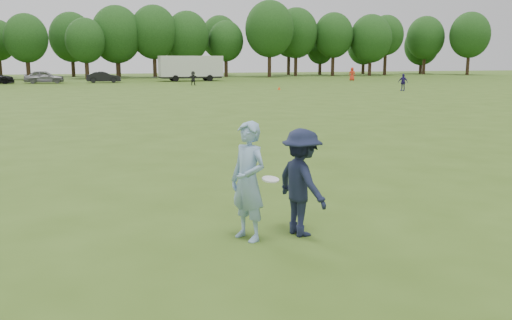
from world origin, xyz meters
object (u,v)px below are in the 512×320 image
Objects in this scene: cargo_trailer at (191,67)px; defender at (302,182)px; player_far_d at (193,78)px; car_f at (104,77)px; field_cone at (279,88)px; thrower at (248,181)px; player_far_b at (403,82)px; player_far_c at (352,74)px; car_e at (44,77)px.

defender is at bearing -99.77° from cargo_trailer.
car_f is (-8.97, 9.34, -0.10)m from player_far_d.
field_cone is at bearing -141.74° from car_f.
player_far_b is at bearing 118.17° from thrower.
cargo_trailer reaches higher than defender.
player_far_c is at bearing -41.47° from defender.
cargo_trailer is at bearing -84.71° from car_e.
thrower is at bearing -101.06° from player_far_d.
car_f is at bearing 126.01° from field_cone.
player_far_b is at bearing -45.41° from player_far_d.
field_cone is (-16.29, -16.35, -0.72)m from player_far_c.
cargo_trailer reaches higher than player_far_c.
car_e is (-37.76, 4.28, -0.12)m from player_far_c.
player_far_c is 1.15× the size of player_far_d.
car_e is at bearing -6.04° from defender.
car_e is at bearing 148.06° from player_far_d.
thrower is at bearing -178.31° from car_f.
thrower is 51.46m from player_far_d.
player_far_d is at bearing 117.90° from field_cone.
defender is 0.44× the size of car_f.
player_far_b is at bearing -47.95° from defender.
player_far_c is 23.10m from field_cone.
car_e is 14.75× the size of field_cone.
thrower reaches higher than player_far_d.
car_f is (-31.10, 4.01, -0.21)m from player_far_c.
field_cone is at bearing -132.68° from car_e.
player_far_d reaches higher than car_e.
cargo_trailer is (11.48, 61.44, 0.82)m from thrower.
thrower reaches higher than car_e.
player_far_c reaches higher than player_far_b.
player_far_c reaches higher than car_e.
car_e is 0.49× the size of cargo_trailer.
player_far_d is 0.38× the size of car_f.
car_f is (-0.32, 59.96, -0.23)m from defender.
thrower is 0.90m from defender.
thrower reaches higher than field_cone.
cargo_trailer reaches higher than player_far_d.
player_far_c is 31.36m from car_f.
car_e is (-15.63, 9.60, -0.00)m from player_far_d.
field_cone is (14.80, -20.37, -0.51)m from car_f.
player_far_d is (8.64, 50.62, -0.13)m from defender.
player_far_c is 0.39× the size of car_e.
thrower is at bearing 74.40° from defender.
cargo_trailer is (10.58, 61.48, 0.89)m from defender.
defender is at bearing -100.06° from player_far_d.
cargo_trailer is at bearing 79.51° from player_far_d.
defender is at bearing 90.44° from player_far_c.
car_f is 25.19m from field_cone.
thrower is 42.99m from player_far_b.
car_f is (-24.88, 25.27, -0.10)m from player_far_b.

